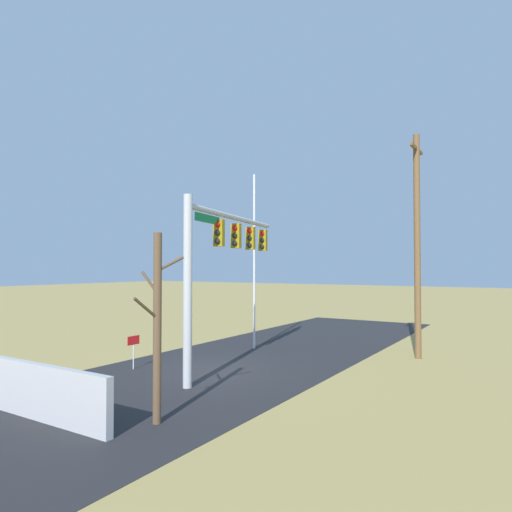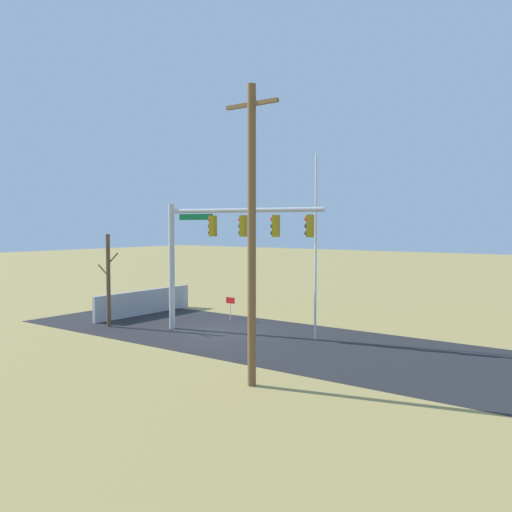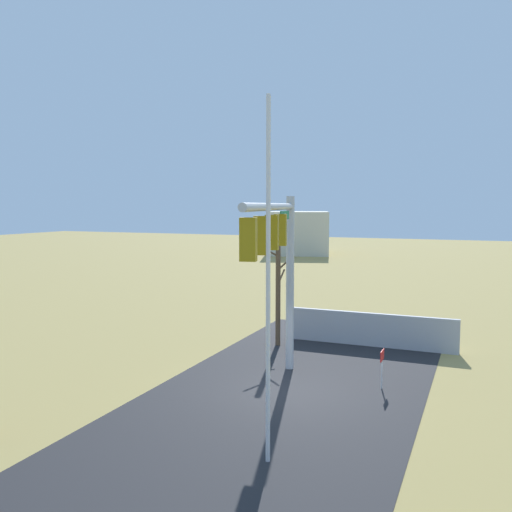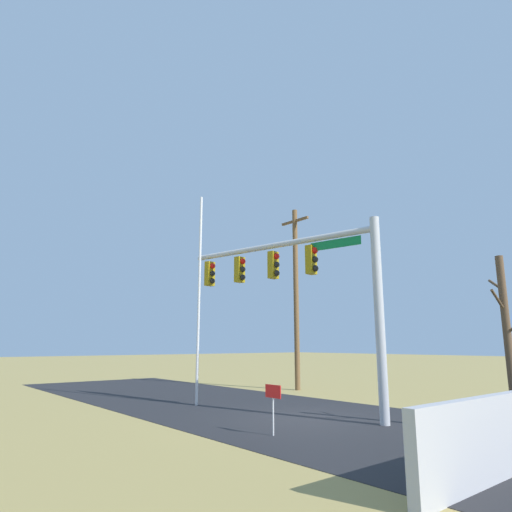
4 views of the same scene
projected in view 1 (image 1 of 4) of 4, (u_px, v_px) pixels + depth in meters
ground_plane at (213, 371)px, 16.39m from camera, size 160.00×160.00×0.00m
road_surface at (269, 353)px, 19.78m from camera, size 28.00×8.00×0.01m
sidewalk_corner at (165, 396)px, 13.17m from camera, size 6.00×6.00×0.01m
retaining_fence at (19, 387)px, 11.55m from camera, size 0.20×6.83×1.36m
signal_mast at (223, 249)px, 16.58m from camera, size 7.59×1.75×6.01m
flagpole at (254, 261)px, 20.90m from camera, size 0.10×0.10×8.04m
utility_pole at (417, 242)px, 18.68m from camera, size 1.90×0.26×9.24m
bare_tree at (157, 325)px, 10.86m from camera, size 1.27×1.02×4.56m
open_sign at (133, 344)px, 16.59m from camera, size 0.56×0.04×1.22m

